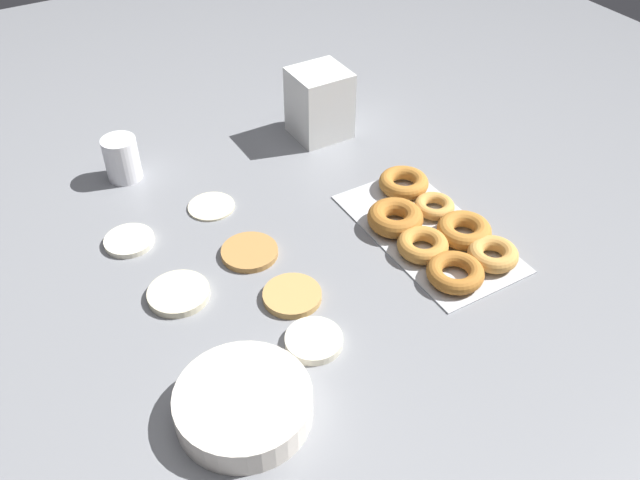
# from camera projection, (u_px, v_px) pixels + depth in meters

# --- Properties ---
(ground_plane) EXTENTS (3.00, 3.00, 0.00)m
(ground_plane) POSITION_uv_depth(u_px,v_px,m) (266.00, 258.00, 1.27)
(ground_plane) COLOR gray
(pancake_0) EXTENTS (0.10, 0.10, 0.01)m
(pancake_0) POSITION_uv_depth(u_px,v_px,m) (129.00, 241.00, 1.30)
(pancake_0) COLOR silver
(pancake_0) RESTS_ON ground_plane
(pancake_1) EXTENTS (0.10, 0.10, 0.01)m
(pancake_1) POSITION_uv_depth(u_px,v_px,m) (292.00, 296.00, 1.18)
(pancake_1) COLOR tan
(pancake_1) RESTS_ON ground_plane
(pancake_2) EXTENTS (0.11, 0.11, 0.01)m
(pancake_2) POSITION_uv_depth(u_px,v_px,m) (179.00, 294.00, 1.19)
(pancake_2) COLOR beige
(pancake_2) RESTS_ON ground_plane
(pancake_3) EXTENTS (0.10, 0.10, 0.01)m
(pancake_3) POSITION_uv_depth(u_px,v_px,m) (211.00, 206.00, 1.38)
(pancake_3) COLOR beige
(pancake_3) RESTS_ON ground_plane
(pancake_4) EXTENTS (0.11, 0.11, 0.01)m
(pancake_4) POSITION_uv_depth(u_px,v_px,m) (250.00, 252.00, 1.27)
(pancake_4) COLOR #B27F42
(pancake_4) RESTS_ON ground_plane
(pancake_5) EXTENTS (0.10, 0.10, 0.01)m
(pancake_5) POSITION_uv_depth(u_px,v_px,m) (314.00, 341.00, 1.10)
(pancake_5) COLOR silver
(pancake_5) RESTS_ON ground_plane
(donut_tray) EXTENTS (0.39, 0.20, 0.04)m
(donut_tray) POSITION_uv_depth(u_px,v_px,m) (433.00, 229.00, 1.30)
(donut_tray) COLOR silver
(donut_tray) RESTS_ON ground_plane
(batter_bowl) EXTENTS (0.20, 0.20, 0.05)m
(batter_bowl) POSITION_uv_depth(u_px,v_px,m) (244.00, 404.00, 0.99)
(batter_bowl) COLOR silver
(batter_bowl) RESTS_ON ground_plane
(container_stack) EXTENTS (0.12, 0.12, 0.16)m
(container_stack) POSITION_uv_depth(u_px,v_px,m) (319.00, 103.00, 1.55)
(container_stack) COLOR white
(container_stack) RESTS_ON ground_plane
(paper_cup) EXTENTS (0.07, 0.07, 0.10)m
(paper_cup) POSITION_uv_depth(u_px,v_px,m) (122.00, 159.00, 1.44)
(paper_cup) COLOR white
(paper_cup) RESTS_ON ground_plane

